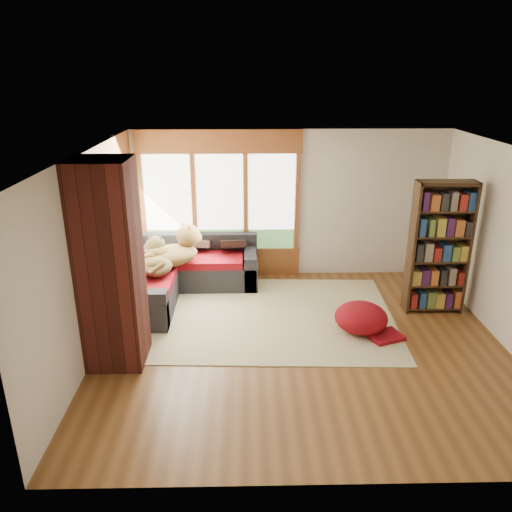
# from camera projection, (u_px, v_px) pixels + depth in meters

# --- Properties ---
(floor) EXTENTS (5.50, 5.50, 0.00)m
(floor) POSITION_uv_depth(u_px,v_px,m) (301.00, 343.00, 6.87)
(floor) COLOR brown
(floor) RESTS_ON ground
(ceiling) EXTENTS (5.50, 5.50, 0.00)m
(ceiling) POSITION_uv_depth(u_px,v_px,m) (308.00, 153.00, 5.95)
(ceiling) COLOR white
(wall_back) EXTENTS (5.50, 0.04, 2.60)m
(wall_back) POSITION_uv_depth(u_px,v_px,m) (288.00, 205.00, 8.75)
(wall_back) COLOR silver
(wall_back) RESTS_ON ground
(wall_front) EXTENTS (5.50, 0.04, 2.60)m
(wall_front) POSITION_uv_depth(u_px,v_px,m) (338.00, 362.00, 4.07)
(wall_front) COLOR silver
(wall_front) RESTS_ON ground
(wall_left) EXTENTS (0.04, 5.00, 2.60)m
(wall_left) POSITION_uv_depth(u_px,v_px,m) (89.00, 256.00, 6.36)
(wall_left) COLOR silver
(wall_left) RESTS_ON ground
(windows_back) EXTENTS (2.82, 0.10, 1.90)m
(windows_back) POSITION_uv_depth(u_px,v_px,m) (220.00, 203.00, 8.68)
(windows_back) COLOR brown
(windows_back) RESTS_ON wall_back
(windows_left) EXTENTS (0.10, 2.62, 1.90)m
(windows_left) POSITION_uv_depth(u_px,v_px,m) (114.00, 225.00, 7.46)
(windows_left) COLOR brown
(windows_left) RESTS_ON wall_left
(roller_blind) EXTENTS (0.03, 0.72, 0.90)m
(roller_blind) POSITION_uv_depth(u_px,v_px,m) (126.00, 186.00, 8.10)
(roller_blind) COLOR #6A8F56
(roller_blind) RESTS_ON wall_left
(brick_chimney) EXTENTS (0.70, 0.70, 2.60)m
(brick_chimney) POSITION_uv_depth(u_px,v_px,m) (110.00, 266.00, 6.04)
(brick_chimney) COLOR #471914
(brick_chimney) RESTS_ON ground
(sectional_sofa) EXTENTS (2.20, 2.20, 0.80)m
(sectional_sofa) POSITION_uv_depth(u_px,v_px,m) (174.00, 276.00, 8.31)
(sectional_sofa) COLOR black
(sectional_sofa) RESTS_ON ground
(area_rug) EXTENTS (3.73, 2.91, 0.01)m
(area_rug) POSITION_uv_depth(u_px,v_px,m) (272.00, 316.00, 7.61)
(area_rug) COLOR #EEE9CE
(area_rug) RESTS_ON ground
(bookshelf) EXTENTS (0.88, 0.29, 2.04)m
(bookshelf) POSITION_uv_depth(u_px,v_px,m) (439.00, 248.00, 7.45)
(bookshelf) COLOR #382212
(bookshelf) RESTS_ON ground
(pouf) EXTENTS (0.88, 0.88, 0.41)m
(pouf) POSITION_uv_depth(u_px,v_px,m) (361.00, 317.00, 7.12)
(pouf) COLOR maroon
(pouf) RESTS_ON area_rug
(dog_tan) EXTENTS (1.13, 1.05, 0.55)m
(dog_tan) POSITION_uv_depth(u_px,v_px,m) (174.00, 249.00, 8.06)
(dog_tan) COLOR brown
(dog_tan) RESTS_ON sectional_sofa
(dog_brindle) EXTENTS (0.61, 0.88, 0.45)m
(dog_brindle) POSITION_uv_depth(u_px,v_px,m) (156.00, 259.00, 7.78)
(dog_brindle) COLOR #3F2F18
(dog_brindle) RESTS_ON sectional_sofa
(throw_pillows) EXTENTS (1.98, 1.68, 0.45)m
(throw_pillows) POSITION_uv_depth(u_px,v_px,m) (178.00, 249.00, 8.21)
(throw_pillows) COLOR black
(throw_pillows) RESTS_ON sectional_sofa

